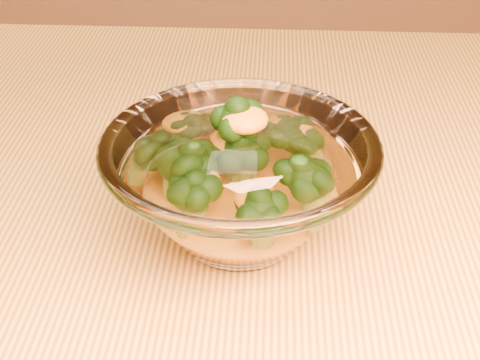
# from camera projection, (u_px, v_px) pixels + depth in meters

# --- Properties ---
(table) EXTENTS (1.20, 0.80, 0.75)m
(table) POSITION_uv_depth(u_px,v_px,m) (272.00, 335.00, 0.54)
(table) COLOR gold
(table) RESTS_ON ground
(glass_bowl) EXTENTS (0.19, 0.19, 0.08)m
(glass_bowl) POSITION_uv_depth(u_px,v_px,m) (240.00, 185.00, 0.46)
(glass_bowl) COLOR white
(glass_bowl) RESTS_ON table
(cheese_sauce) EXTENTS (0.09, 0.09, 0.03)m
(cheese_sauce) POSITION_uv_depth(u_px,v_px,m) (240.00, 205.00, 0.47)
(cheese_sauce) COLOR orange
(cheese_sauce) RESTS_ON glass_bowl
(broccoli_heap) EXTENTS (0.13, 0.12, 0.08)m
(broccoli_heap) POSITION_uv_depth(u_px,v_px,m) (238.00, 163.00, 0.46)
(broccoli_heap) COLOR black
(broccoli_heap) RESTS_ON cheese_sauce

